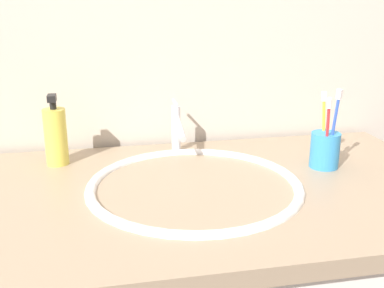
# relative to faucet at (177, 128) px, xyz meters

# --- Properties ---
(tiled_wall_back) EXTENTS (2.44, 0.04, 2.40)m
(tiled_wall_back) POSITION_rel_faucet_xyz_m (-0.01, 0.13, 0.29)
(tiled_wall_back) COLOR beige
(tiled_wall_back) RESTS_ON ground
(sink_basin) EXTENTS (0.48, 0.48, 0.10)m
(sink_basin) POSITION_rel_faucet_xyz_m (-0.00, -0.23, -0.10)
(sink_basin) COLOR white
(sink_basin) RESTS_ON vanity_counter
(faucet) EXTENTS (0.02, 0.15, 0.14)m
(faucet) POSITION_rel_faucet_xyz_m (0.00, 0.00, 0.00)
(faucet) COLOR silver
(faucet) RESTS_ON sink_basin
(toothbrush_cup) EXTENTS (0.07, 0.07, 0.09)m
(toothbrush_cup) POSITION_rel_faucet_xyz_m (0.34, -0.17, -0.03)
(toothbrush_cup) COLOR #338CCC
(toothbrush_cup) RESTS_ON vanity_counter
(toothbrush_yellow) EXTENTS (0.01, 0.04, 0.18)m
(toothbrush_yellow) POSITION_rel_faucet_xyz_m (0.34, -0.15, 0.04)
(toothbrush_yellow) COLOR yellow
(toothbrush_yellow) RESTS_ON toothbrush_cup
(toothbrush_blue) EXTENTS (0.02, 0.03, 0.19)m
(toothbrush_blue) POSITION_rel_faucet_xyz_m (0.35, -0.19, 0.04)
(toothbrush_blue) COLOR blue
(toothbrush_blue) RESTS_ON toothbrush_cup
(toothbrush_red) EXTENTS (0.03, 0.05, 0.18)m
(toothbrush_red) POSITION_rel_faucet_xyz_m (0.33, -0.20, 0.04)
(toothbrush_red) COLOR red
(toothbrush_red) RESTS_ON toothbrush_cup
(soap_dispenser) EXTENTS (0.06, 0.06, 0.18)m
(soap_dispenser) POSITION_rel_faucet_xyz_m (-0.31, -0.02, 0.00)
(soap_dispenser) COLOR #DBCC4C
(soap_dispenser) RESTS_ON vanity_counter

